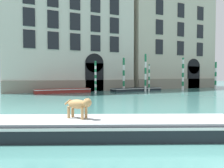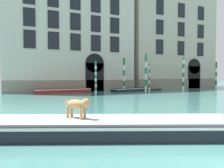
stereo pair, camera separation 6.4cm
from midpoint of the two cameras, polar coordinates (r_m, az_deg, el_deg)
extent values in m
cube|color=beige|center=(28.75, -11.00, 14.01)|extent=(15.24, 6.00, 15.47)
cube|color=gray|center=(25.21, -9.35, -0.50)|extent=(15.24, 0.16, 1.32)
cube|color=black|center=(25.83, -4.44, 1.80)|extent=(2.23, 0.14, 3.32)
cylinder|color=black|center=(25.87, -4.45, 5.47)|extent=(2.23, 0.14, 2.23)
cube|color=black|center=(24.73, -20.65, 10.93)|extent=(1.19, 0.10, 1.89)
cube|color=black|center=(24.98, -14.95, 10.91)|extent=(1.19, 0.10, 1.89)
cube|color=black|center=(25.47, -9.43, 10.79)|extent=(1.19, 0.10, 1.89)
cube|color=black|center=(26.18, -4.16, 10.58)|extent=(1.19, 0.10, 1.89)
cube|color=black|center=(27.08, 0.78, 10.31)|extent=(1.19, 0.10, 1.89)
cube|color=black|center=(25.18, -20.72, 16.05)|extent=(1.19, 0.10, 1.89)
cube|color=black|center=(25.43, -15.01, 15.98)|extent=(1.19, 0.10, 1.89)
cube|color=black|center=(25.91, -9.46, 15.77)|extent=(1.19, 0.10, 1.89)
cube|color=black|center=(26.60, -4.18, 15.43)|extent=(1.19, 0.10, 1.89)
cube|color=black|center=(27.49, 0.79, 15.00)|extent=(1.19, 0.10, 1.89)
cube|color=black|center=(26.53, -9.50, 20.55)|extent=(1.19, 0.10, 1.89)
cube|color=black|center=(27.21, -4.19, 20.10)|extent=(1.19, 0.10, 1.89)
cube|color=black|center=(28.08, 0.79, 19.53)|extent=(1.19, 0.10, 1.89)
cube|color=#BCB29E|center=(35.19, 14.33, 10.58)|extent=(13.67, 6.00, 13.99)
cube|color=gray|center=(32.48, 17.54, 0.10)|extent=(13.67, 0.16, 1.39)
cube|color=black|center=(34.15, 20.71, 1.66)|extent=(2.21, 0.14, 3.19)
cylinder|color=black|center=(34.18, 20.75, 4.33)|extent=(2.21, 0.14, 2.21)
cube|color=black|center=(30.43, 12.41, 9.47)|extent=(1.14, 0.10, 1.97)
cube|color=black|center=(32.70, 17.63, 8.91)|extent=(1.14, 0.10, 1.97)
cube|color=black|center=(35.19, 22.14, 8.37)|extent=(1.14, 0.10, 1.97)
cube|color=black|center=(30.88, 12.45, 14.33)|extent=(1.14, 0.10, 1.97)
cube|color=black|center=(33.11, 17.69, 13.45)|extent=(1.14, 0.10, 1.97)
cube|color=black|center=(35.58, 22.20, 12.60)|extent=(1.14, 0.10, 1.97)
cube|color=black|center=(31.54, 12.49, 19.03)|extent=(1.14, 0.10, 1.97)
cube|color=black|center=(33.73, 17.75, 17.86)|extent=(1.14, 0.10, 1.97)
cube|color=black|center=(36.15, 22.27, 16.72)|extent=(1.14, 0.10, 1.97)
cube|color=black|center=(6.89, -3.16, -11.42)|extent=(8.79, 5.04, 0.47)
cube|color=white|center=(6.85, -3.16, -10.01)|extent=(8.83, 5.08, 0.08)
cube|color=#9EA3A8|center=(6.84, -3.17, -9.28)|extent=(8.49, 4.80, 0.06)
cylinder|color=tan|center=(6.88, -6.85, -7.42)|extent=(0.09, 0.09, 0.36)
cylinder|color=tan|center=(6.72, -7.83, -7.66)|extent=(0.09, 0.09, 0.36)
cylinder|color=tan|center=(7.18, -10.27, -7.03)|extent=(0.09, 0.09, 0.36)
cylinder|color=tan|center=(7.02, -11.28, -7.25)|extent=(0.09, 0.09, 0.36)
ellipsoid|color=tan|center=(6.91, -9.10, -5.20)|extent=(0.65, 0.71, 0.29)
ellipsoid|color=#AD7042|center=(6.96, -9.78, -4.50)|extent=(0.34, 0.36, 0.10)
sphere|color=tan|center=(6.69, -6.54, -4.88)|extent=(0.27, 0.27, 0.27)
cone|color=#AD7042|center=(6.74, -6.19, -3.96)|extent=(0.08, 0.08, 0.11)
cone|color=#AD7042|center=(6.61, -6.90, -4.08)|extent=(0.08, 0.08, 0.11)
cylinder|color=tan|center=(7.13, -11.51, -4.64)|extent=(0.20, 0.23, 0.19)
cube|color=maroon|center=(23.76, -12.58, -1.75)|extent=(5.83, 1.49, 0.44)
cube|color=white|center=(23.75, -12.59, -1.36)|extent=(5.86, 1.52, 0.08)
cube|color=#9EA3A8|center=(23.77, -12.58, -1.81)|extent=(3.21, 1.08, 0.40)
cube|color=black|center=(26.52, 6.62, -1.38)|extent=(6.67, 1.98, 0.37)
cube|color=white|center=(26.52, 6.63, -1.12)|extent=(6.70, 2.01, 0.08)
cube|color=#B2B7BC|center=(26.52, 6.62, -1.42)|extent=(3.69, 1.36, 0.33)
cylinder|color=white|center=(28.81, 18.14, -1.01)|extent=(0.27, 0.27, 0.55)
cylinder|color=#1E7247|center=(28.79, 18.16, 0.08)|extent=(0.27, 0.27, 0.55)
cylinder|color=white|center=(28.77, 18.17, 1.17)|extent=(0.27, 0.27, 0.55)
cylinder|color=#1E7247|center=(28.77, 18.18, 2.26)|extent=(0.27, 0.27, 0.55)
cylinder|color=white|center=(28.77, 18.20, 3.36)|extent=(0.27, 0.27, 0.55)
cylinder|color=#1E7247|center=(28.79, 18.21, 4.45)|extent=(0.27, 0.27, 0.55)
cylinder|color=white|center=(28.82, 18.22, 5.54)|extent=(0.27, 0.27, 0.55)
sphere|color=#1E7247|center=(28.84, 18.23, 6.32)|extent=(0.28, 0.28, 0.28)
cylinder|color=white|center=(26.15, 9.79, -1.38)|extent=(0.18, 0.18, 0.43)
cylinder|color=#1E7247|center=(26.13, 9.80, -0.45)|extent=(0.18, 0.18, 0.43)
cylinder|color=white|center=(26.11, 9.80, 0.49)|extent=(0.18, 0.18, 0.43)
cylinder|color=#1E7247|center=(26.10, 9.81, 1.44)|extent=(0.18, 0.18, 0.43)
cylinder|color=white|center=(26.10, 9.82, 2.38)|extent=(0.18, 0.18, 0.43)
cylinder|color=#1E7247|center=(26.10, 9.82, 3.32)|extent=(0.18, 0.18, 0.43)
cylinder|color=white|center=(26.11, 9.83, 4.26)|extent=(0.18, 0.18, 0.43)
sphere|color=#1E7247|center=(26.13, 9.83, 4.91)|extent=(0.19, 0.19, 0.19)
cylinder|color=white|center=(25.30, 3.22, -1.27)|extent=(0.25, 0.25, 0.61)
cylinder|color=#1E7247|center=(25.27, 3.22, 0.12)|extent=(0.25, 0.25, 0.61)
cylinder|color=white|center=(25.26, 3.23, 1.51)|extent=(0.25, 0.25, 0.61)
cylinder|color=#1E7247|center=(25.26, 3.23, 2.90)|extent=(0.25, 0.25, 0.61)
cylinder|color=white|center=(25.27, 3.23, 4.29)|extent=(0.25, 0.25, 0.61)
cylinder|color=#1E7247|center=(25.30, 3.24, 5.67)|extent=(0.25, 0.25, 0.61)
sphere|color=#1E7247|center=(25.33, 3.24, 6.62)|extent=(0.26, 0.26, 0.26)
cylinder|color=white|center=(25.20, 8.86, -1.23)|extent=(0.23, 0.23, 0.68)
cylinder|color=#1E7247|center=(25.17, 8.87, 0.33)|extent=(0.23, 0.23, 0.68)
cylinder|color=white|center=(25.15, 8.88, 1.89)|extent=(0.23, 0.23, 0.68)
cylinder|color=#1E7247|center=(25.16, 8.89, 3.44)|extent=(0.23, 0.23, 0.68)
cylinder|color=white|center=(25.18, 8.90, 5.00)|extent=(0.23, 0.23, 0.68)
cylinder|color=#1E7247|center=(25.22, 8.91, 6.55)|extent=(0.23, 0.23, 0.68)
sphere|color=#1E7247|center=(25.26, 8.92, 7.56)|extent=(0.24, 0.24, 0.24)
cylinder|color=white|center=(33.05, 25.57, -0.69)|extent=(0.25, 0.25, 0.58)
cylinder|color=#1E7247|center=(33.02, 25.59, 0.32)|extent=(0.25, 0.25, 0.58)
cylinder|color=white|center=(33.01, 25.61, 1.32)|extent=(0.25, 0.25, 0.58)
cylinder|color=#1E7247|center=(33.01, 25.62, 2.32)|extent=(0.25, 0.25, 0.58)
cylinder|color=white|center=(33.02, 25.64, 3.33)|extent=(0.25, 0.25, 0.58)
cylinder|color=#1E7247|center=(33.04, 25.66, 4.33)|extent=(0.25, 0.25, 0.58)
sphere|color=#1E7247|center=(33.05, 25.67, 5.03)|extent=(0.26, 0.26, 0.26)
cylinder|color=white|center=(22.70, -4.19, -2.05)|extent=(0.21, 0.21, 0.32)
cylinder|color=#1E7247|center=(22.68, -4.19, -1.25)|extent=(0.21, 0.21, 0.32)
cylinder|color=white|center=(22.66, -4.19, -0.45)|extent=(0.21, 0.21, 0.32)
cylinder|color=#1E7247|center=(22.65, -4.19, 0.35)|extent=(0.21, 0.21, 0.32)
cylinder|color=white|center=(22.64, -4.19, 1.15)|extent=(0.21, 0.21, 0.32)
cylinder|color=#1E7247|center=(22.64, -4.20, 1.95)|extent=(0.21, 0.21, 0.32)
cylinder|color=white|center=(22.64, -4.20, 2.75)|extent=(0.21, 0.21, 0.32)
cylinder|color=#1E7247|center=(22.64, -4.20, 3.56)|extent=(0.21, 0.21, 0.32)
cylinder|color=white|center=(22.65, -4.20, 4.36)|extent=(0.21, 0.21, 0.32)
cylinder|color=#1E7247|center=(22.67, -4.21, 5.16)|extent=(0.21, 0.21, 0.32)
sphere|color=#1E7247|center=(22.68, -4.21, 5.80)|extent=(0.22, 0.22, 0.22)
camera|label=1|loc=(0.03, -89.89, 0.00)|focal=35.00mm
camera|label=2|loc=(0.03, 90.11, 0.00)|focal=35.00mm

